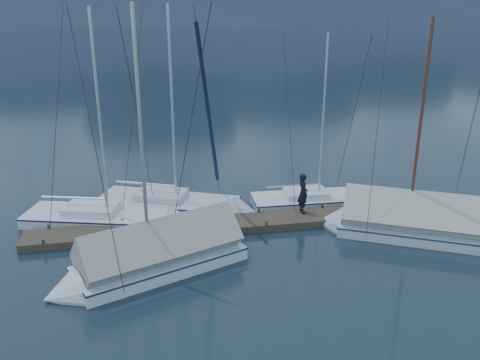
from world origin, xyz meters
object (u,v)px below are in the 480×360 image
object	(u,v)px
sailboat_covered_far	(146,261)
sailboat_open_mid	(188,206)
person	(303,193)
sailboat_open_left	(121,220)
sailboat_open_right	(328,200)
sailboat_covered_near	(404,224)

from	to	relation	value
sailboat_covered_far	sailboat_open_mid	bearing A→B (deg)	70.05
sailboat_covered_far	person	distance (m)	7.89
sailboat_open_mid	person	bearing A→B (deg)	-22.33
sailboat_open_mid	sailboat_covered_far	world-z (taller)	sailboat_covered_far
sailboat_open_left	person	xyz separation A→B (m)	(8.02, -1.10, 1.08)
sailboat_open_right	sailboat_open_left	bearing A→B (deg)	-177.02
sailboat_covered_far	person	size ratio (longest dim) A/B	5.61
person	sailboat_open_mid	bearing A→B (deg)	63.80
sailboat_covered_near	sailboat_covered_far	bearing A→B (deg)	-173.53
sailboat_covered_near	person	xyz separation A→B (m)	(-3.72, 2.34, 0.77)
sailboat_covered_near	sailboat_covered_far	distance (m)	10.79
sailboat_open_mid	sailboat_open_right	size ratio (longest dim) A/B	1.15
sailboat_open_mid	sailboat_covered_far	xyz separation A→B (m)	(-2.03, -5.60, 0.32)
sailboat_covered_near	sailboat_open_left	bearing A→B (deg)	163.69
sailboat_covered_near	person	bearing A→B (deg)	147.85
sailboat_covered_near	sailboat_covered_far	world-z (taller)	sailboat_covered_far
sailboat_open_mid	sailboat_open_left	bearing A→B (deg)	-162.78
sailboat_covered_near	sailboat_covered_far	size ratio (longest dim) A/B	0.95
sailboat_open_mid	person	xyz separation A→B (m)	(4.97, -2.04, 1.07)
sailboat_open_mid	sailboat_open_right	bearing A→B (deg)	-3.64
sailboat_open_left	person	world-z (taller)	sailboat_open_left
sailboat_open_right	sailboat_covered_near	xyz separation A→B (m)	(1.89, -3.95, 0.33)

